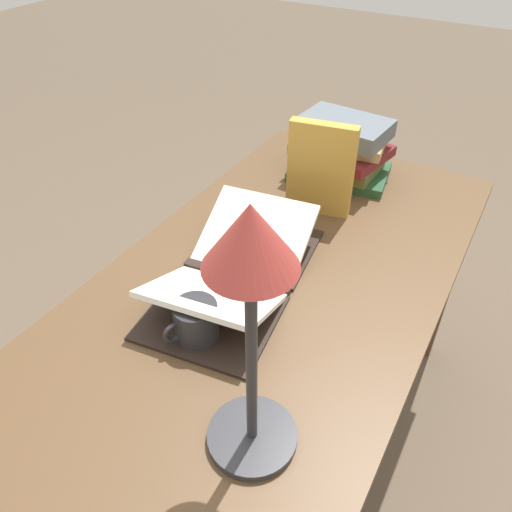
{
  "coord_description": "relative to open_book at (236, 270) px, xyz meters",
  "views": [
    {
      "loc": [
        0.8,
        0.42,
        1.56
      ],
      "look_at": [
        0.03,
        -0.03,
        0.84
      ],
      "focal_mm": 35.0,
      "sensor_mm": 36.0,
      "label": 1
    }
  ],
  "objects": [
    {
      "name": "ground_plane",
      "position": [
        -0.04,
        0.07,
        -0.8
      ],
      "size": [
        12.0,
        12.0,
        0.0
      ],
      "primitive_type": "plane",
      "color": "brown"
    },
    {
      "name": "coffee_mug",
      "position": [
        0.2,
        0.02,
        0.01
      ],
      "size": [
        0.12,
        0.09,
        0.09
      ],
      "rotation": [
        0.0,
        0.0,
        5.85
      ],
      "color": "#28282D",
      "rests_on": "reading_desk"
    },
    {
      "name": "reading_desk",
      "position": [
        -0.04,
        0.07,
        -0.13
      ],
      "size": [
        1.51,
        0.76,
        0.76
      ],
      "color": "brown",
      "rests_on": "ground_plane"
    },
    {
      "name": "open_book",
      "position": [
        0.0,
        0.0,
        0.0
      ],
      "size": [
        0.56,
        0.35,
        0.11
      ],
      "rotation": [
        0.0,
        0.0,
        0.14
      ],
      "color": "black",
      "rests_on": "reading_desk"
    },
    {
      "name": "book_stack_tall",
      "position": [
        -0.59,
        0.02,
        0.06
      ],
      "size": [
        0.25,
        0.33,
        0.19
      ],
      "color": "#234C2D",
      "rests_on": "reading_desk"
    },
    {
      "name": "reading_lamp",
      "position": [
        0.34,
        0.24,
        0.31
      ],
      "size": [
        0.16,
        0.16,
        0.49
      ],
      "color": "#2D2D33",
      "rests_on": "reading_desk"
    },
    {
      "name": "book_standing_upright",
      "position": [
        -0.38,
        0.04,
        0.1
      ],
      "size": [
        0.07,
        0.18,
        0.26
      ],
      "rotation": [
        0.0,
        0.0,
        0.17
      ],
      "color": "#BC8933",
      "rests_on": "reading_desk"
    }
  ]
}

